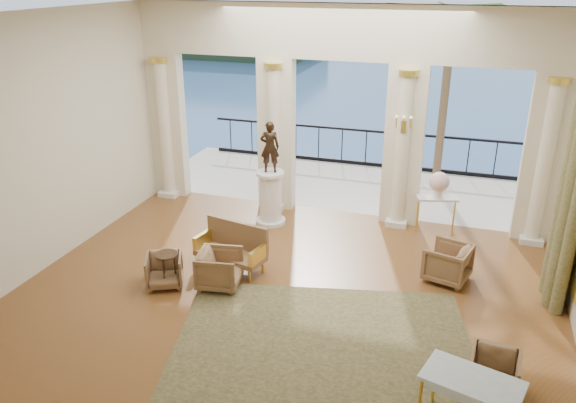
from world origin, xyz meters
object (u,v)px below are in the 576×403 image
(armchair_c, at_px, (448,261))
(settee, at_px, (233,246))
(console_table, at_px, (437,203))
(side_table, at_px, (167,258))
(armchair_d, at_px, (220,267))
(armchair_a, at_px, (164,269))
(statue, at_px, (270,147))
(pedestal, at_px, (270,199))
(armchair_b, at_px, (494,371))
(game_table, at_px, (472,385))

(armchair_c, bearing_deg, settee, -63.39)
(armchair_c, xyz_separation_m, console_table, (-0.36, 1.97, 0.27))
(settee, height_order, side_table, settee)
(settee, xyz_separation_m, console_table, (3.40, 2.72, 0.22))
(armchair_d, bearing_deg, console_table, -54.32)
(armchair_d, xyz_separation_m, side_table, (-0.84, -0.30, 0.19))
(armchair_a, relative_size, statue, 0.58)
(armchair_c, bearing_deg, pedestal, -94.04)
(statue, bearing_deg, armchair_b, 121.91)
(settee, relative_size, console_table, 1.59)
(armchair_d, relative_size, statue, 0.67)
(armchair_d, xyz_separation_m, settee, (-0.04, 0.68, 0.07))
(armchair_c, xyz_separation_m, pedestal, (-3.77, 1.32, 0.20))
(statue, relative_size, side_table, 1.69)
(game_table, distance_m, side_table, 5.33)
(armchair_d, relative_size, game_table, 0.59)
(pedestal, xyz_separation_m, side_table, (-0.78, -3.06, -0.02))
(settee, bearing_deg, armchair_a, -121.21)
(armchair_d, relative_size, console_table, 0.83)
(side_table, bearing_deg, armchair_b, -10.79)
(armchair_a, bearing_deg, settee, 20.98)
(pedestal, relative_size, side_table, 1.84)
(armchair_a, bearing_deg, armchair_c, -5.91)
(armchair_d, distance_m, settee, 0.69)
(armchair_a, bearing_deg, statue, 47.92)
(console_table, bearing_deg, game_table, -97.19)
(armchair_a, bearing_deg, armchair_b, -37.02)
(settee, height_order, game_table, settee)
(game_table, bearing_deg, settee, 161.88)
(armchair_b, distance_m, console_table, 4.86)
(settee, distance_m, game_table, 5.07)
(statue, bearing_deg, game_table, 114.65)
(game_table, bearing_deg, console_table, 114.00)
(pedestal, bearing_deg, side_table, -104.32)
(armchair_c, bearing_deg, side_table, -53.83)
(armchair_c, bearing_deg, armchair_a, -54.59)
(statue, bearing_deg, console_table, 174.66)
(armchair_c, relative_size, console_table, 0.85)
(side_table, bearing_deg, game_table, -20.22)
(armchair_d, height_order, side_table, armchair_d)
(armchair_a, xyz_separation_m, settee, (0.88, 0.95, 0.12))
(pedestal, xyz_separation_m, statue, (0.00, -0.00, 1.15))
(armchair_b, bearing_deg, armchair_d, 168.37)
(armchair_c, distance_m, settee, 3.83)
(armchair_b, xyz_separation_m, game_table, (-0.30, -0.83, 0.37))
(armchair_b, distance_m, armchair_c, 2.85)
(armchair_a, height_order, side_table, side_table)
(armchair_d, distance_m, side_table, 0.91)
(armchair_b, height_order, console_table, console_table)
(armchair_d, height_order, settee, settee)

